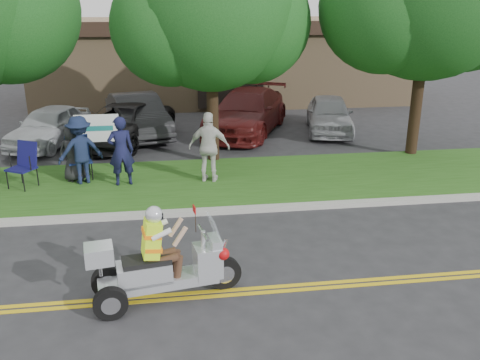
{
  "coord_description": "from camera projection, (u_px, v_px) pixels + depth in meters",
  "views": [
    {
      "loc": [
        -0.8,
        -8.13,
        4.77
      ],
      "look_at": [
        0.62,
        2.0,
        1.19
      ],
      "focal_mm": 38.0,
      "sensor_mm": 36.0,
      "label": 1
    }
  ],
  "objects": [
    {
      "name": "ground",
      "position": [
        222.0,
        279.0,
        9.28
      ],
      "size": [
        120.0,
        120.0,
        0.0
      ],
      "primitive_type": "plane",
      "color": "#28282B",
      "rests_on": "ground"
    },
    {
      "name": "centerline_near",
      "position": [
        225.0,
        295.0,
        8.74
      ],
      "size": [
        60.0,
        0.1,
        0.01
      ],
      "primitive_type": "cube",
      "color": "gold",
      "rests_on": "ground"
    },
    {
      "name": "centerline_far",
      "position": [
        224.0,
        290.0,
        8.89
      ],
      "size": [
        60.0,
        0.1,
        0.01
      ],
      "primitive_type": "cube",
      "color": "gold",
      "rests_on": "ground"
    },
    {
      "name": "curb",
      "position": [
        208.0,
        211.0,
        12.11
      ],
      "size": [
        60.0,
        0.25,
        0.12
      ],
      "primitive_type": "cube",
      "color": "#A8A89E",
      "rests_on": "ground"
    },
    {
      "name": "grass_verge",
      "position": [
        202.0,
        182.0,
        14.12
      ],
      "size": [
        60.0,
        4.0,
        0.1
      ],
      "primitive_type": "cube",
      "color": "#255215",
      "rests_on": "ground"
    },
    {
      "name": "commercial_building",
      "position": [
        221.0,
        58.0,
        26.62
      ],
      "size": [
        18.0,
        8.2,
        4.0
      ],
      "color": "#9E7F5B",
      "rests_on": "ground"
    },
    {
      "name": "tree_mid",
      "position": [
        213.0,
        15.0,
        14.65
      ],
      "size": [
        5.88,
        4.8,
        7.05
      ],
      "color": "#332114",
      "rests_on": "ground"
    },
    {
      "name": "business_sign",
      "position": [
        97.0,
        131.0,
        14.65
      ],
      "size": [
        1.25,
        0.06,
        1.75
      ],
      "color": "silver",
      "rests_on": "ground"
    },
    {
      "name": "trike_scooter",
      "position": [
        159.0,
        267.0,
        8.47
      ],
      "size": [
        2.6,
        1.01,
        1.7
      ],
      "rotation": [
        0.0,
        0.0,
        0.16
      ],
      "color": "black",
      "rests_on": "ground"
    },
    {
      "name": "lawn_chair_a",
      "position": [
        24.0,
        162.0,
        13.47
      ],
      "size": [
        0.87,
        0.88,
        1.2
      ],
      "rotation": [
        0.0,
        0.0,
        -0.51
      ],
      "color": "black",
      "rests_on": "grass_verge"
    },
    {
      "name": "lawn_chair_b",
      "position": [
        79.0,
        154.0,
        14.14
      ],
      "size": [
        0.78,
        0.79,
        1.18
      ],
      "rotation": [
        0.0,
        0.0,
        0.28
      ],
      "color": "black",
      "rests_on": "grass_verge"
    },
    {
      "name": "spectator_adult_left",
      "position": [
        121.0,
        151.0,
        13.49
      ],
      "size": [
        0.75,
        0.56,
        1.88
      ],
      "primitive_type": "imported",
      "rotation": [
        0.0,
        0.0,
        3.32
      ],
      "color": "#141638",
      "rests_on": "grass_verge"
    },
    {
      "name": "spectator_adult_right",
      "position": [
        209.0,
        147.0,
        13.76
      ],
      "size": [
        1.21,
        0.74,
        1.92
      ],
      "primitive_type": "imported",
      "rotation": [
        0.0,
        0.0,
        2.89
      ],
      "color": "silver",
      "rests_on": "grass_verge"
    },
    {
      "name": "spectator_chair_a",
      "position": [
        80.0,
        150.0,
        13.64
      ],
      "size": [
        1.36,
        1.08,
        1.85
      ],
      "primitive_type": "imported",
      "rotation": [
        0.0,
        0.0,
        3.52
      ],
      "color": "#151F3C",
      "rests_on": "grass_verge"
    },
    {
      "name": "spectator_chair_b",
      "position": [
        73.0,
        153.0,
        13.86
      ],
      "size": [
        0.81,
        0.55,
        1.59
      ],
      "primitive_type": "imported",
      "rotation": [
        0.0,
        0.0,
        3.21
      ],
      "color": "black",
      "rests_on": "grass_verge"
    },
    {
      "name": "parked_car_far_left",
      "position": [
        50.0,
        126.0,
        17.76
      ],
      "size": [
        2.79,
        4.35,
        1.38
      ],
      "primitive_type": "imported",
      "rotation": [
        0.0,
        0.0,
        -0.31
      ],
      "color": "#B8BBBF",
      "rests_on": "ground"
    },
    {
      "name": "parked_car_left",
      "position": [
        138.0,
        116.0,
        19.0
      ],
      "size": [
        2.82,
        4.96,
        1.55
      ],
      "primitive_type": "imported",
      "rotation": [
        0.0,
        0.0,
        0.27
      ],
      "color": "#272729",
      "rests_on": "ground"
    },
    {
      "name": "parked_car_mid",
      "position": [
        122.0,
        124.0,
        18.04
      ],
      "size": [
        4.06,
        5.48,
        1.38
      ],
      "primitive_type": "imported",
      "rotation": [
        0.0,
        0.0,
        -0.4
      ],
      "color": "black",
      "rests_on": "ground"
    },
    {
      "name": "parked_car_right",
      "position": [
        247.0,
        112.0,
        19.48
      ],
      "size": [
        4.37,
        6.03,
        1.62
      ],
      "primitive_type": "imported",
      "rotation": [
        0.0,
        0.0,
        -0.42
      ],
      "color": "#511413",
      "rests_on": "ground"
    },
    {
      "name": "parked_car_far_right",
      "position": [
        329.0,
        114.0,
        19.6
      ],
      "size": [
        2.54,
        4.37,
        1.4
      ],
      "primitive_type": "imported",
      "rotation": [
        0.0,
        0.0,
        -0.23
      ],
      "color": "#9D9EA4",
      "rests_on": "ground"
    }
  ]
}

